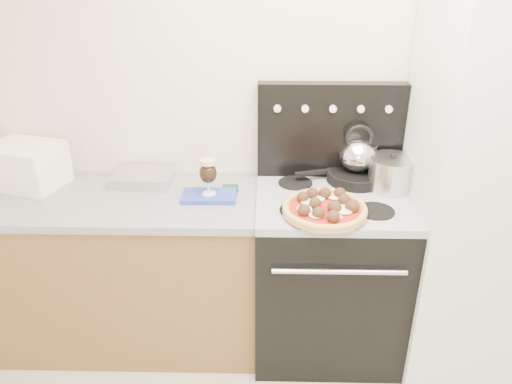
{
  "coord_description": "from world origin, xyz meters",
  "views": [
    {
      "loc": [
        -0.26,
        -1.04,
        2.04
      ],
      "look_at": [
        -0.3,
        1.05,
        1.0
      ],
      "focal_mm": 35.0,
      "sensor_mm": 36.0,
      "label": 1
    }
  ],
  "objects_px": {
    "base_cabinet": "(125,272)",
    "beer_glass": "(208,177)",
    "fridge": "(478,195)",
    "stock_pot": "(391,174)",
    "toaster_oven": "(27,165)",
    "pizza": "(325,207)",
    "stove_body": "(327,276)",
    "skillet": "(356,176)",
    "pizza_pan": "(324,214)",
    "oven_mitt": "(209,196)",
    "tea_kettle": "(358,152)"
  },
  "relations": [
    {
      "from": "toaster_oven",
      "to": "skillet",
      "type": "distance_m",
      "value": 1.72
    },
    {
      "from": "stove_body",
      "to": "tea_kettle",
      "type": "relative_size",
      "value": 4.15
    },
    {
      "from": "toaster_oven",
      "to": "oven_mitt",
      "type": "bearing_deg",
      "value": 8.45
    },
    {
      "from": "beer_glass",
      "to": "oven_mitt",
      "type": "bearing_deg",
      "value": 0.0
    },
    {
      "from": "base_cabinet",
      "to": "skillet",
      "type": "bearing_deg",
      "value": 7.6
    },
    {
      "from": "pizza_pan",
      "to": "stock_pot",
      "type": "height_order",
      "value": "stock_pot"
    },
    {
      "from": "toaster_oven",
      "to": "tea_kettle",
      "type": "height_order",
      "value": "tea_kettle"
    },
    {
      "from": "pizza",
      "to": "stock_pot",
      "type": "distance_m",
      "value": 0.46
    },
    {
      "from": "stove_body",
      "to": "stock_pot",
      "type": "bearing_deg",
      "value": 17.64
    },
    {
      "from": "toaster_oven",
      "to": "pizza",
      "type": "xyz_separation_m",
      "value": [
        1.52,
        -0.33,
        -0.05
      ]
    },
    {
      "from": "pizza_pan",
      "to": "skillet",
      "type": "relative_size",
      "value": 1.15
    },
    {
      "from": "oven_mitt",
      "to": "tea_kettle",
      "type": "height_order",
      "value": "tea_kettle"
    },
    {
      "from": "oven_mitt",
      "to": "toaster_oven",
      "type": "bearing_deg",
      "value": 171.83
    },
    {
      "from": "stove_body",
      "to": "oven_mitt",
      "type": "distance_m",
      "value": 0.78
    },
    {
      "from": "skillet",
      "to": "stock_pot",
      "type": "distance_m",
      "value": 0.19
    },
    {
      "from": "stove_body",
      "to": "pizza_pan",
      "type": "height_order",
      "value": "pizza_pan"
    },
    {
      "from": "stove_body",
      "to": "fridge",
      "type": "bearing_deg",
      "value": -2.05
    },
    {
      "from": "tea_kettle",
      "to": "skillet",
      "type": "bearing_deg",
      "value": 14.38
    },
    {
      "from": "stove_body",
      "to": "tea_kettle",
      "type": "distance_m",
      "value": 0.68
    },
    {
      "from": "oven_mitt",
      "to": "stock_pot",
      "type": "relative_size",
      "value": 1.21
    },
    {
      "from": "skillet",
      "to": "fridge",
      "type": "bearing_deg",
      "value": -21.1
    },
    {
      "from": "pizza_pan",
      "to": "skillet",
      "type": "bearing_deg",
      "value": 61.71
    },
    {
      "from": "stove_body",
      "to": "base_cabinet",
      "type": "bearing_deg",
      "value": 178.7
    },
    {
      "from": "pizza_pan",
      "to": "pizza",
      "type": "distance_m",
      "value": 0.03
    },
    {
      "from": "oven_mitt",
      "to": "pizza",
      "type": "xyz_separation_m",
      "value": [
        0.56,
        -0.2,
        0.05
      ]
    },
    {
      "from": "stove_body",
      "to": "toaster_oven",
      "type": "height_order",
      "value": "toaster_oven"
    },
    {
      "from": "pizza",
      "to": "tea_kettle",
      "type": "relative_size",
      "value": 1.83
    },
    {
      "from": "beer_glass",
      "to": "pizza_pan",
      "type": "xyz_separation_m",
      "value": [
        0.56,
        -0.2,
        -0.09
      ]
    },
    {
      "from": "fridge",
      "to": "pizza_pan",
      "type": "bearing_deg",
      "value": -168.1
    },
    {
      "from": "pizza",
      "to": "tea_kettle",
      "type": "distance_m",
      "value": 0.44
    },
    {
      "from": "skillet",
      "to": "stock_pot",
      "type": "relative_size",
      "value": 1.38
    },
    {
      "from": "stove_body",
      "to": "beer_glass",
      "type": "distance_m",
      "value": 0.85
    },
    {
      "from": "pizza_pan",
      "to": "pizza",
      "type": "height_order",
      "value": "pizza"
    },
    {
      "from": "stove_body",
      "to": "oven_mitt",
      "type": "bearing_deg",
      "value": 179.09
    },
    {
      "from": "oven_mitt",
      "to": "pizza_pan",
      "type": "distance_m",
      "value": 0.59
    },
    {
      "from": "base_cabinet",
      "to": "beer_glass",
      "type": "xyz_separation_m",
      "value": [
        0.49,
        -0.02,
        0.59
      ]
    },
    {
      "from": "base_cabinet",
      "to": "skillet",
      "type": "xyz_separation_m",
      "value": [
        1.24,
        0.17,
        0.52
      ]
    },
    {
      "from": "toaster_oven",
      "to": "skillet",
      "type": "height_order",
      "value": "toaster_oven"
    },
    {
      "from": "stove_body",
      "to": "skillet",
      "type": "height_order",
      "value": "skillet"
    },
    {
      "from": "toaster_oven",
      "to": "skillet",
      "type": "bearing_deg",
      "value": 18.05
    },
    {
      "from": "stove_body",
      "to": "skillet",
      "type": "distance_m",
      "value": 0.56
    },
    {
      "from": "oven_mitt",
      "to": "stock_pot",
      "type": "height_order",
      "value": "stock_pot"
    },
    {
      "from": "beer_glass",
      "to": "pizza",
      "type": "bearing_deg",
      "value": -19.4
    },
    {
      "from": "fridge",
      "to": "oven_mitt",
      "type": "relative_size",
      "value": 7.05
    },
    {
      "from": "stove_body",
      "to": "pizza",
      "type": "height_order",
      "value": "pizza"
    },
    {
      "from": "fridge",
      "to": "toaster_oven",
      "type": "xyz_separation_m",
      "value": [
        -2.28,
        0.17,
        0.06
      ]
    },
    {
      "from": "fridge",
      "to": "stock_pot",
      "type": "distance_m",
      "value": 0.42
    },
    {
      "from": "stove_body",
      "to": "toaster_oven",
      "type": "xyz_separation_m",
      "value": [
        -1.58,
        0.15,
        0.57
      ]
    },
    {
      "from": "beer_glass",
      "to": "pizza_pan",
      "type": "relative_size",
      "value": 0.54
    },
    {
      "from": "toaster_oven",
      "to": "base_cabinet",
      "type": "bearing_deg",
      "value": 2.14
    }
  ]
}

